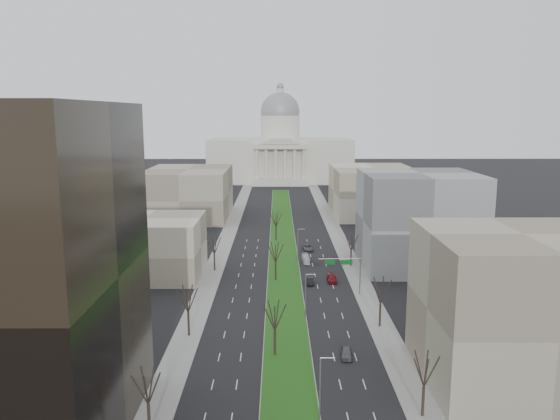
{
  "coord_description": "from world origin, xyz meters",
  "views": [
    {
      "loc": [
        -1.57,
        -42.71,
        38.84
      ],
      "look_at": [
        -0.85,
        110.05,
        11.42
      ],
      "focal_mm": 35.0,
      "sensor_mm": 36.0,
      "label": 1
    }
  ],
  "objects_px": {
    "car_black": "(310,281)",
    "car_red": "(332,279)",
    "car_grey_near": "(347,353)",
    "car_grey_far": "(308,248)",
    "box_van": "(306,259)"
  },
  "relations": [
    {
      "from": "car_grey_near",
      "to": "box_van",
      "type": "bearing_deg",
      "value": 100.18
    },
    {
      "from": "car_black",
      "to": "car_grey_far",
      "type": "height_order",
      "value": "car_grey_far"
    },
    {
      "from": "car_grey_near",
      "to": "car_black",
      "type": "height_order",
      "value": "car_grey_near"
    },
    {
      "from": "car_grey_near",
      "to": "car_black",
      "type": "xyz_separation_m",
      "value": [
        -3.61,
        37.89,
        -0.04
      ]
    },
    {
      "from": "car_grey_far",
      "to": "box_van",
      "type": "xyz_separation_m",
      "value": [
        -1.19,
        -12.76,
        0.18
      ]
    },
    {
      "from": "car_grey_near",
      "to": "car_red",
      "type": "distance_m",
      "value": 39.7
    },
    {
      "from": "car_black",
      "to": "box_van",
      "type": "height_order",
      "value": "box_van"
    },
    {
      "from": "car_red",
      "to": "car_grey_far",
      "type": "relative_size",
      "value": 0.95
    },
    {
      "from": "box_van",
      "to": "car_grey_near",
      "type": "bearing_deg",
      "value": -88.37
    },
    {
      "from": "car_grey_near",
      "to": "car_grey_far",
      "type": "relative_size",
      "value": 0.8
    },
    {
      "from": "car_grey_near",
      "to": "car_grey_far",
      "type": "distance_m",
      "value": 69.13
    },
    {
      "from": "car_red",
      "to": "car_black",
      "type": "bearing_deg",
      "value": -159.89
    },
    {
      "from": "car_black",
      "to": "car_red",
      "type": "height_order",
      "value": "car_red"
    },
    {
      "from": "car_red",
      "to": "car_grey_far",
      "type": "xyz_separation_m",
      "value": [
        -4.05,
        29.42,
        0.01
      ]
    },
    {
      "from": "car_black",
      "to": "car_red",
      "type": "distance_m",
      "value": 5.49
    }
  ]
}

